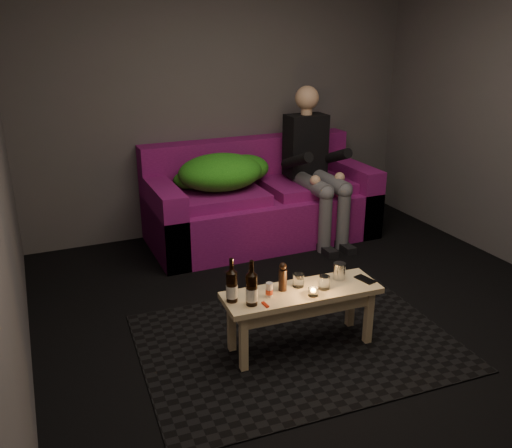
# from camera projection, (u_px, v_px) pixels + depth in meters

# --- Properties ---
(floor) EXTENTS (4.50, 4.50, 0.00)m
(floor) POSITION_uv_depth(u_px,v_px,m) (337.00, 327.00, 3.83)
(floor) COLOR black
(floor) RESTS_ON ground
(room) EXTENTS (4.50, 4.50, 4.50)m
(room) POSITION_uv_depth(u_px,v_px,m) (313.00, 83.00, 3.66)
(room) COLOR silver
(room) RESTS_ON ground
(rug) EXTENTS (2.12, 1.59, 0.01)m
(rug) POSITION_uv_depth(u_px,v_px,m) (297.00, 342.00, 3.64)
(rug) COLOR black
(rug) RESTS_ON floor
(sofa) EXTENTS (2.19, 0.98, 0.94)m
(sofa) POSITION_uv_depth(u_px,v_px,m) (260.00, 204.00, 5.35)
(sofa) COLOR #710F5C
(sofa) RESTS_ON floor
(green_blanket) EXTENTS (0.96, 0.66, 0.33)m
(green_blanket) POSITION_uv_depth(u_px,v_px,m) (224.00, 172.00, 5.08)
(green_blanket) COLOR #1A7A16
(green_blanket) RESTS_ON sofa
(person) EXTENTS (0.39, 0.91, 1.46)m
(person) POSITION_uv_depth(u_px,v_px,m) (314.00, 162.00, 5.24)
(person) COLOR black
(person) RESTS_ON sofa
(coffee_table) EXTENTS (1.04, 0.38, 0.42)m
(coffee_table) POSITION_uv_depth(u_px,v_px,m) (302.00, 301.00, 3.48)
(coffee_table) COLOR #E2C584
(coffee_table) RESTS_ON rug
(beer_bottle_a) EXTENTS (0.07, 0.07, 0.28)m
(beer_bottle_a) POSITION_uv_depth(u_px,v_px,m) (232.00, 286.00, 3.29)
(beer_bottle_a) COLOR black
(beer_bottle_a) RESTS_ON coffee_table
(beer_bottle_b) EXTENTS (0.07, 0.07, 0.29)m
(beer_bottle_b) POSITION_uv_depth(u_px,v_px,m) (252.00, 289.00, 3.24)
(beer_bottle_b) COLOR black
(beer_bottle_b) RESTS_ON coffee_table
(salt_shaker) EXTENTS (0.04, 0.04, 0.09)m
(salt_shaker) POSITION_uv_depth(u_px,v_px,m) (269.00, 290.00, 3.36)
(salt_shaker) COLOR silver
(salt_shaker) RESTS_ON coffee_table
(pepper_mill) EXTENTS (0.06, 0.06, 0.14)m
(pepper_mill) POSITION_uv_depth(u_px,v_px,m) (283.00, 280.00, 3.43)
(pepper_mill) COLOR black
(pepper_mill) RESTS_ON coffee_table
(tumbler_back) EXTENTS (0.08, 0.08, 0.09)m
(tumbler_back) POSITION_uv_depth(u_px,v_px,m) (298.00, 280.00, 3.49)
(tumbler_back) COLOR white
(tumbler_back) RESTS_ON coffee_table
(tealight) EXTENTS (0.07, 0.07, 0.05)m
(tealight) POSITION_uv_depth(u_px,v_px,m) (313.00, 292.00, 3.38)
(tealight) COLOR white
(tealight) RESTS_ON coffee_table
(tumbler_front) EXTENTS (0.09, 0.09, 0.09)m
(tumbler_front) POSITION_uv_depth(u_px,v_px,m) (324.00, 282.00, 3.46)
(tumbler_front) COLOR white
(tumbler_front) RESTS_ON coffee_table
(steel_cup) EXTENTS (0.10, 0.10, 0.11)m
(steel_cup) POSITION_uv_depth(u_px,v_px,m) (339.00, 271.00, 3.59)
(steel_cup) COLOR #B0B3B7
(steel_cup) RESTS_ON coffee_table
(smartphone) EXTENTS (0.10, 0.15, 0.01)m
(smartphone) POSITION_uv_depth(u_px,v_px,m) (365.00, 279.00, 3.59)
(smartphone) COLOR black
(smartphone) RESTS_ON coffee_table
(red_lighter) EXTENTS (0.02, 0.07, 0.01)m
(red_lighter) POSITION_uv_depth(u_px,v_px,m) (265.00, 305.00, 3.27)
(red_lighter) COLOR red
(red_lighter) RESTS_ON coffee_table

